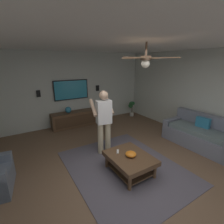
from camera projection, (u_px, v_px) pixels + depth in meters
ground_plane at (134, 180)px, 3.30m from camera, size 8.99×8.99×0.00m
wall_back_tv at (70, 89)px, 6.00m from camera, size 0.10×6.22×2.65m
wall_side_window at (223, 99)px, 4.45m from camera, size 7.69×0.10×2.65m
ceiling_slab at (140, 33)px, 2.52m from camera, size 7.69×6.22×0.10m
area_rug at (124, 167)px, 3.70m from camera, size 2.79×2.25×0.01m
couch at (200, 135)px, 4.59m from camera, size 1.92×0.90×0.87m
coffee_table at (130, 160)px, 3.45m from camera, size 1.00×0.80×0.40m
media_console at (75, 119)px, 6.05m from camera, size 0.45×1.70×0.55m
tv at (71, 90)px, 5.94m from camera, size 0.05×1.26×0.71m
person_standing at (104, 119)px, 4.07m from camera, size 0.60×0.60×1.64m
potted_plant_short at (131, 106)px, 7.17m from camera, size 0.30×0.25×0.66m
bowl at (131, 154)px, 3.39m from camera, size 0.22×0.22×0.10m
remote_white at (118, 151)px, 3.56m from camera, size 0.15×0.12×0.02m
vase_round at (68, 110)px, 5.81m from camera, size 0.22×0.22×0.22m
wall_speaker_left at (98, 88)px, 6.50m from camera, size 0.06×0.12×0.22m
wall_speaker_right at (38, 94)px, 5.40m from camera, size 0.06×0.12×0.22m
ceiling_fan at (146, 60)px, 3.04m from camera, size 1.17×1.16×0.46m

